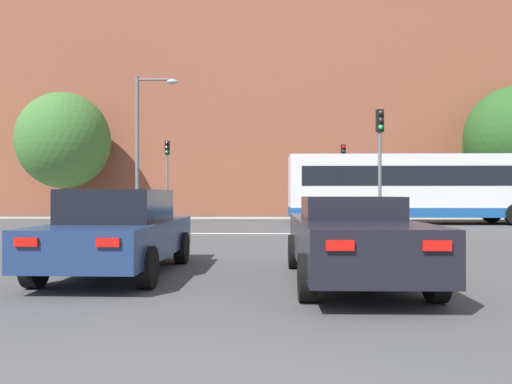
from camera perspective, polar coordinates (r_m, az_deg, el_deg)
stop_line_strip at (r=17.90m, az=-0.83°, el=-4.76°), size 7.65×0.30×0.01m
far_pavement at (r=29.37m, az=0.00°, el=-2.98°), size 68.50×2.50×0.01m
brick_civic_building at (r=40.53m, az=1.58°, el=12.23°), size 41.08×13.59×26.80m
car_saloon_left at (r=9.19m, az=-15.39°, el=-4.36°), size 2.00×4.47×1.50m
car_roadster_right at (r=8.21m, az=10.88°, el=-5.20°), size 1.91×4.83×1.38m
bus_crossing_lead at (r=24.97m, az=18.31°, el=0.54°), size 12.52×2.75×3.24m
traffic_light_near_right at (r=18.41m, az=13.98°, el=4.62°), size 0.26×0.31×4.44m
traffic_light_far_left at (r=29.46m, az=-10.11°, el=2.89°), size 0.26×0.31×4.51m
traffic_light_far_right at (r=29.17m, az=9.95°, el=2.62°), size 0.26×0.31×4.27m
street_lamp_junction at (r=22.68m, az=-12.61°, el=6.48°), size 1.89×0.36×6.62m
pedestrian_waiting at (r=30.20m, az=8.40°, el=-0.97°), size 0.44×0.44×1.74m
pedestrian_walking_east at (r=30.37m, az=-10.91°, el=-1.11°), size 0.45×0.32×1.63m
pedestrian_walking_west at (r=31.53m, az=18.10°, el=-0.94°), size 0.26×0.42×1.73m
tree_by_building at (r=37.55m, az=25.07°, el=4.24°), size 5.23×5.23×7.08m
tree_kerbside at (r=32.82m, az=-21.11°, el=5.50°), size 5.59×5.59×7.62m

